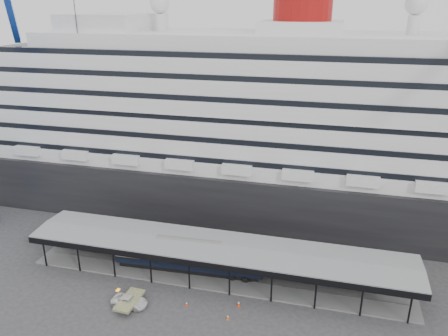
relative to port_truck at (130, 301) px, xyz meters
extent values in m
plane|color=#323234|center=(9.41, 4.59, -0.67)|extent=(200.00, 200.00, 0.00)
cube|color=black|center=(9.41, 36.59, 4.33)|extent=(130.00, 30.00, 10.00)
cylinder|color=#960D0C|center=(17.41, 36.59, 36.73)|extent=(10.00, 10.00, 9.00)
sphere|color=silver|center=(-8.59, 36.59, 37.03)|extent=(3.60, 3.60, 3.60)
sphere|color=silver|center=(35.41, 36.59, 37.03)|extent=(3.60, 3.60, 3.60)
cube|color=slate|center=(9.41, 9.59, -0.55)|extent=(56.00, 8.00, 0.24)
cube|color=slate|center=(9.41, 8.87, -0.39)|extent=(54.00, 0.08, 0.10)
cube|color=slate|center=(9.41, 10.31, -0.39)|extent=(54.00, 0.08, 0.10)
cube|color=black|center=(9.41, 5.09, 3.78)|extent=(56.00, 0.18, 0.90)
cube|color=black|center=(9.41, 14.09, 3.78)|extent=(56.00, 0.18, 0.90)
cube|color=slate|center=(9.41, 9.59, 4.51)|extent=(56.00, 9.00, 0.24)
cylinder|color=black|center=(-19.80, 26.34, 22.94)|extent=(0.12, 0.12, 47.21)
cylinder|color=black|center=(39.67, 24.83, 22.94)|extent=(0.12, 0.12, 47.21)
imported|color=silver|center=(0.00, 0.00, 0.00)|extent=(4.92, 2.46, 1.34)
cube|color=black|center=(5.08, 9.59, -0.08)|extent=(21.27, 3.39, 0.71)
cube|color=black|center=(5.08, 9.59, 0.83)|extent=(22.30, 3.84, 1.11)
cube|color=beige|center=(5.08, 9.59, 2.04)|extent=(22.30, 3.88, 1.31)
cube|color=black|center=(5.08, 9.59, 2.90)|extent=(22.30, 3.84, 0.40)
cube|color=#ED380D|center=(7.33, 1.81, -0.66)|extent=(0.40, 0.40, 0.03)
cone|color=#ED380D|center=(7.33, 1.81, -0.33)|extent=(0.33, 0.33, 0.63)
cylinder|color=white|center=(7.33, 1.81, -0.27)|extent=(0.20, 0.20, 0.12)
cube|color=orange|center=(13.30, 0.58, -0.65)|extent=(0.41, 0.41, 0.03)
cone|color=orange|center=(13.30, 0.58, -0.31)|extent=(0.35, 0.35, 0.67)
cylinder|color=white|center=(13.30, 0.58, -0.25)|extent=(0.21, 0.21, 0.13)
cube|color=red|center=(14.07, 3.46, -0.65)|extent=(0.55, 0.55, 0.03)
cone|color=red|center=(14.07, 3.46, -0.24)|extent=(0.46, 0.46, 0.81)
cylinder|color=white|center=(14.07, 3.46, -0.16)|extent=(0.26, 0.26, 0.16)
camera|label=1|loc=(24.00, -43.29, 37.03)|focal=35.00mm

